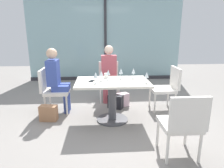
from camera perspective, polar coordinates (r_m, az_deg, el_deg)
The scene contains 20 objects.
ground_plane at distance 3.68m, azimuth 0.11°, elevation -10.24°, with size 12.00×12.00×0.00m, color gray.
window_wall_backdrop at distance 6.53m, azimuth -1.90°, elevation 11.82°, with size 4.88×0.10×2.70m.
dining_table_main at distance 3.49m, azimuth 0.11°, elevation -2.29°, with size 1.26×0.79×0.73m.
chair_near_window at distance 4.63m, azimuth -0.91°, elevation 1.59°, with size 0.46×0.51×0.87m.
chair_far_left at distance 4.04m, azimuth -16.84°, elevation -1.07°, with size 0.50×0.46×0.87m.
chair_far_right at distance 4.17m, azimuth 15.58°, elevation -0.48°, with size 0.50×0.46×0.87m.
chair_front_right at distance 2.60m, azimuth 19.54°, elevation -10.29°, with size 0.46×0.50×0.87m.
person_near_window at distance 4.48m, azimuth -0.85°, elevation 3.80°, with size 0.34×0.39×1.26m.
person_far_left at distance 3.96m, azimuth -15.52°, elevation 1.78°, with size 0.39×0.34×1.26m.
wine_glass_0 at distance 3.33m, azimuth 9.91°, elevation 2.54°, with size 0.07×0.07×0.18m.
wine_glass_1 at distance 3.48m, azimuth -1.10°, elevation 3.28°, with size 0.07×0.07×0.18m.
wine_glass_2 at distance 3.28m, azimuth -4.72°, elevation 2.50°, with size 0.07×0.07×0.18m.
wine_glass_3 at distance 3.64m, azimuth 6.16°, elevation 3.71°, with size 0.07×0.07×0.18m.
wine_glass_4 at distance 3.59m, azimuth 2.59°, elevation 3.64°, with size 0.07×0.07×0.18m.
wine_glass_5 at distance 3.42m, azimuth -3.12°, elevation 3.05°, with size 0.07×0.07×0.18m.
coffee_cup at distance 3.65m, azimuth -1.69°, elevation 2.43°, with size 0.08×0.08×0.09m, color white.
cell_phone_on_table at distance 3.44m, azimuth -5.83°, elevation 0.87°, with size 0.07×0.14×0.01m, color black.
handbag_0 at distance 4.27m, azimuth 2.71°, elevation -4.56°, with size 0.30×0.16×0.28m, color beige.
handbag_1 at distance 3.78m, azimuth -17.68°, elevation -7.93°, with size 0.30×0.16×0.28m, color #A3704C.
handbag_2 at distance 4.17m, azimuth 1.03°, elevation -5.05°, with size 0.30×0.16×0.28m, color #232328.
Camera 1 is at (-0.23, -3.32, 1.56)m, focal length 31.97 mm.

